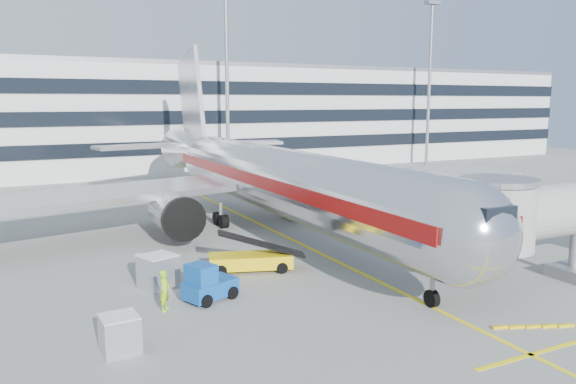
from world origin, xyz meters
name	(u,v)px	position (x,y,z in m)	size (l,w,h in m)	color
ground	(345,266)	(0.00, 0.00, 0.00)	(180.00, 180.00, 0.00)	gray
lead_in_line	(277,232)	(0.00, 10.00, 0.01)	(0.25, 70.00, 0.01)	yellow
stop_bar	(531,355)	(0.00, -14.00, 0.01)	(6.00, 0.25, 0.01)	yellow
main_jet	(268,176)	(0.00, 11.72, 4.23)	(50.95, 48.70, 16.06)	silver
terminal	(141,117)	(0.00, 57.95, 7.80)	(150.00, 24.25, 15.60)	silver
light_mast_centre	(227,65)	(8.00, 42.00, 14.88)	(2.40, 1.20, 25.45)	gray
light_mast_east	(430,71)	(42.00, 42.00, 14.88)	(2.40, 1.20, 25.45)	gray
belt_loader	(251,259)	(-5.72, 1.68, 0.71)	(5.37, 3.26, 2.51)	yellow
baggage_tug	(207,284)	(-9.72, -2.10, 0.87)	(3.04, 2.44, 2.01)	#0E489C
cargo_container_left	(158,271)	(-11.48, 1.09, 0.93)	(2.23, 2.23, 1.85)	#ADAFB4
cargo_container_right	(148,269)	(-11.75, 2.32, 0.76)	(1.66, 1.66, 1.51)	#ADAFB4
cargo_container_front	(120,334)	(-14.86, -6.24, 0.78)	(1.55, 1.55, 1.56)	#ADAFB4
ramp_worker	(165,291)	(-12.04, -2.51, 1.03)	(0.75, 0.49, 2.05)	#96DB17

